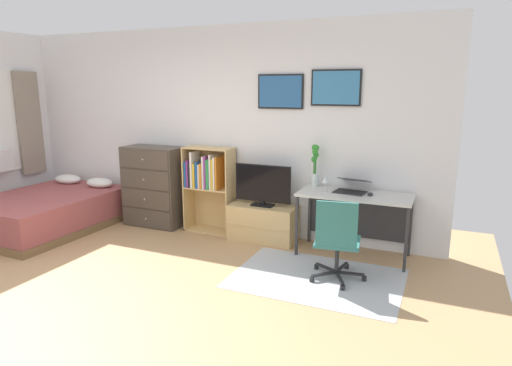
{
  "coord_description": "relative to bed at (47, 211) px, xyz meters",
  "views": [
    {
      "loc": [
        2.95,
        -2.8,
        1.92
      ],
      "look_at": [
        1.06,
        1.5,
        0.9
      ],
      "focal_mm": 30.95,
      "sensor_mm": 36.0,
      "label": 1
    }
  ],
  "objects": [
    {
      "name": "ground_plane",
      "position": [
        2.06,
        -1.41,
        -0.24
      ],
      "size": [
        7.2,
        7.2,
        0.0
      ],
      "primitive_type": "plane",
      "color": "tan"
    },
    {
      "name": "tv_stand",
      "position": [
        2.92,
        0.76,
        -0.02
      ],
      "size": [
        0.86,
        0.41,
        0.46
      ],
      "color": "tan",
      "rests_on": "ground_plane"
    },
    {
      "name": "bed",
      "position": [
        0.0,
        0.0,
        0.0
      ],
      "size": [
        1.47,
        1.94,
        0.61
      ],
      "rotation": [
        0.0,
        0.0,
        -0.01
      ],
      "color": "brown",
      "rests_on": "ground_plane"
    },
    {
      "name": "area_rug",
      "position": [
        3.88,
        -0.1,
        -0.24
      ],
      "size": [
        1.7,
        1.2,
        0.01
      ],
      "primitive_type": "cube",
      "color": "#B2B7BC",
      "rests_on": "ground_plane"
    },
    {
      "name": "dresser",
      "position": [
        1.26,
        0.74,
        0.31
      ],
      "size": [
        0.83,
        0.46,
        1.12
      ],
      "color": "#4C4238",
      "rests_on": "ground_plane"
    },
    {
      "name": "bookshelf",
      "position": [
        2.09,
        0.81,
        0.45
      ],
      "size": [
        0.67,
        0.3,
        1.15
      ],
      "color": "tan",
      "rests_on": "ground_plane"
    },
    {
      "name": "bamboo_vase",
      "position": [
        3.55,
        0.86,
        0.77
      ],
      "size": [
        0.09,
        0.11,
        0.51
      ],
      "color": "silver",
      "rests_on": "desk"
    },
    {
      "name": "television",
      "position": [
        2.92,
        0.74,
        0.47
      ],
      "size": [
        0.74,
        0.16,
        0.52
      ],
      "color": "black",
      "rests_on": "tv_stand"
    },
    {
      "name": "laptop",
      "position": [
        4.03,
        0.78,
        0.56
      ],
      "size": [
        0.4,
        0.42,
        0.16
      ],
      "rotation": [
        0.0,
        0.0,
        -0.13
      ],
      "color": "#333338",
      "rests_on": "desk"
    },
    {
      "name": "computer_mouse",
      "position": [
        4.25,
        0.67,
        0.51
      ],
      "size": [
        0.06,
        0.1,
        0.03
      ],
      "primitive_type": "ellipsoid",
      "color": "#262628",
      "rests_on": "desk"
    },
    {
      "name": "office_chair",
      "position": [
        4.07,
        -0.1,
        0.21
      ],
      "size": [
        0.57,
        0.58,
        0.86
      ],
      "rotation": [
        0.0,
        0.0,
        0.14
      ],
      "color": "#232326",
      "rests_on": "ground_plane"
    },
    {
      "name": "wine_glass",
      "position": [
        3.74,
        0.64,
        0.63
      ],
      "size": [
        0.07,
        0.07,
        0.18
      ],
      "color": "silver",
      "rests_on": "desk"
    },
    {
      "name": "desk",
      "position": [
        4.08,
        0.76,
        0.36
      ],
      "size": [
        1.26,
        0.56,
        0.74
      ],
      "color": "silver",
      "rests_on": "ground_plane"
    },
    {
      "name": "wall_back_with_posters",
      "position": [
        2.08,
        1.02,
        1.11
      ],
      "size": [
        6.12,
        0.09,
        2.7
      ],
      "color": "white",
      "rests_on": "ground_plane"
    }
  ]
}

